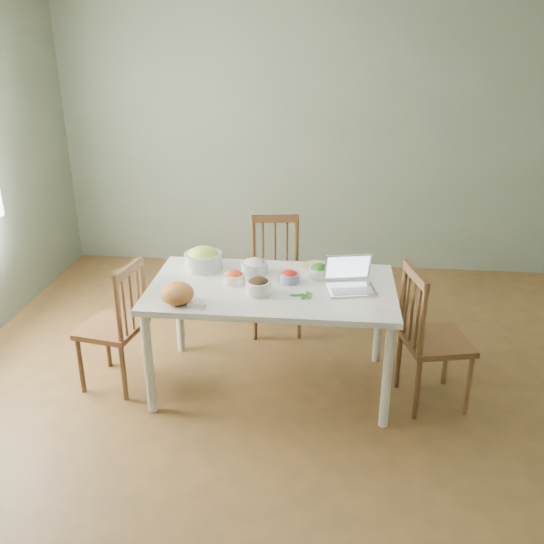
# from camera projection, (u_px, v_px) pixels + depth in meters

# --- Properties ---
(floor) EXTENTS (5.00, 5.00, 0.00)m
(floor) POSITION_uv_depth(u_px,v_px,m) (290.00, 400.00, 4.04)
(floor) COLOR brown
(floor) RESTS_ON ground
(wall_back) EXTENTS (5.00, 0.00, 2.70)m
(wall_back) POSITION_uv_depth(u_px,v_px,m) (311.00, 136.00, 5.81)
(wall_back) COLOR #5A6854
(wall_back) RESTS_ON ground
(dining_table) EXTENTS (1.63, 0.92, 0.76)m
(dining_table) POSITION_uv_depth(u_px,v_px,m) (272.00, 336.00, 4.08)
(dining_table) COLOR white
(dining_table) RESTS_ON floor
(chair_far) EXTENTS (0.47, 0.46, 0.94)m
(chair_far) POSITION_uv_depth(u_px,v_px,m) (276.00, 277.00, 4.80)
(chair_far) COLOR #442A14
(chair_far) RESTS_ON floor
(chair_left) EXTENTS (0.45, 0.47, 0.92)m
(chair_left) POSITION_uv_depth(u_px,v_px,m) (111.00, 325.00, 4.07)
(chair_left) COLOR #442A14
(chair_left) RESTS_ON floor
(chair_right) EXTENTS (0.49, 0.51, 0.96)m
(chair_right) POSITION_uv_depth(u_px,v_px,m) (436.00, 338.00, 3.86)
(chair_right) COLOR #442A14
(chair_right) RESTS_ON floor
(bread_boule) EXTENTS (0.26, 0.26, 0.13)m
(bread_boule) POSITION_uv_depth(u_px,v_px,m) (177.00, 293.00, 3.66)
(bread_boule) COLOR #B06A35
(bread_boule) RESTS_ON dining_table
(butter_stick) EXTENTS (0.12, 0.06, 0.03)m
(butter_stick) POSITION_uv_depth(u_px,v_px,m) (197.00, 305.00, 3.63)
(butter_stick) COLOR #F1E9CB
(butter_stick) RESTS_ON dining_table
(bowl_squash) EXTENTS (0.35, 0.35, 0.16)m
(bowl_squash) POSITION_uv_depth(u_px,v_px,m) (203.00, 258.00, 4.18)
(bowl_squash) COLOR #EFEA5B
(bowl_squash) RESTS_ON dining_table
(bowl_carrot) EXTENTS (0.17, 0.17, 0.08)m
(bowl_carrot) POSITION_uv_depth(u_px,v_px,m) (234.00, 277.00, 3.96)
(bowl_carrot) COLOR red
(bowl_carrot) RESTS_ON dining_table
(bowl_onion) EXTENTS (0.19, 0.19, 0.10)m
(bowl_onion) POSITION_uv_depth(u_px,v_px,m) (254.00, 266.00, 4.12)
(bowl_onion) COLOR white
(bowl_onion) RESTS_ON dining_table
(bowl_mushroom) EXTENTS (0.17, 0.17, 0.11)m
(bowl_mushroom) POSITION_uv_depth(u_px,v_px,m) (258.00, 286.00, 3.80)
(bowl_mushroom) COLOR black
(bowl_mushroom) RESTS_ON dining_table
(bowl_redpep) EXTENTS (0.16, 0.16, 0.08)m
(bowl_redpep) POSITION_uv_depth(u_px,v_px,m) (290.00, 277.00, 3.98)
(bowl_redpep) COLOR red
(bowl_redpep) RESTS_ON dining_table
(bowl_broccoli) EXTENTS (0.20, 0.20, 0.09)m
(bowl_broccoli) POSITION_uv_depth(u_px,v_px,m) (319.00, 271.00, 4.05)
(bowl_broccoli) COLOR #116617
(bowl_broccoli) RESTS_ON dining_table
(flatbread) EXTENTS (0.23, 0.23, 0.02)m
(flatbread) POSITION_uv_depth(u_px,v_px,m) (317.00, 267.00, 4.21)
(flatbread) COLOR #D7C081
(flatbread) RESTS_ON dining_table
(basil_bunch) EXTENTS (0.17, 0.17, 0.02)m
(basil_bunch) POSITION_uv_depth(u_px,v_px,m) (301.00, 294.00, 3.79)
(basil_bunch) COLOR #1C4D0D
(basil_bunch) RESTS_ON dining_table
(laptop) EXTENTS (0.36, 0.33, 0.21)m
(laptop) POSITION_uv_depth(u_px,v_px,m) (352.00, 276.00, 3.82)
(laptop) COLOR silver
(laptop) RESTS_ON dining_table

